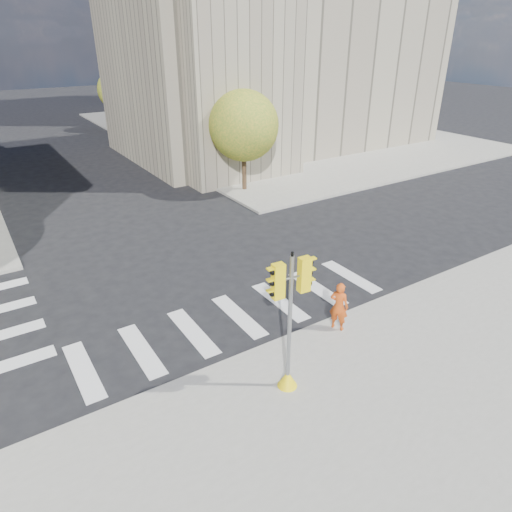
% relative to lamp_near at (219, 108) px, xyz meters
% --- Properties ---
extents(ground, '(160.00, 160.00, 0.00)m').
position_rel_lamp_near_xyz_m(ground, '(-8.00, -14.00, -4.58)').
color(ground, black).
rests_on(ground, ground).
extents(sidewalk_far_right, '(28.00, 40.00, 0.15)m').
position_rel_lamp_near_xyz_m(sidewalk_far_right, '(12.00, 12.00, -4.50)').
color(sidewalk_far_right, gray).
rests_on(sidewalk_far_right, ground).
extents(civic_building, '(26.00, 16.00, 19.39)m').
position_rel_lamp_near_xyz_m(civic_building, '(7.59, 5.12, 2.68)').
color(civic_building, gray).
rests_on(civic_building, ground).
extents(tree_re_near, '(4.20, 4.20, 6.16)m').
position_rel_lamp_near_xyz_m(tree_re_near, '(-0.50, -4.00, -0.53)').
color(tree_re_near, '#382616').
rests_on(tree_re_near, ground).
extents(tree_re_mid, '(4.60, 4.60, 6.66)m').
position_rel_lamp_near_xyz_m(tree_re_mid, '(-0.50, 8.00, -0.23)').
color(tree_re_mid, '#382616').
rests_on(tree_re_mid, ground).
extents(tree_re_far, '(4.00, 4.00, 5.88)m').
position_rel_lamp_near_xyz_m(tree_re_far, '(-0.50, 20.00, -0.71)').
color(tree_re_far, '#382616').
rests_on(tree_re_far, ground).
extents(lamp_near, '(0.35, 0.18, 8.11)m').
position_rel_lamp_near_xyz_m(lamp_near, '(0.00, 0.00, 0.00)').
color(lamp_near, black).
rests_on(lamp_near, sidewalk_far_right).
extents(lamp_far, '(0.35, 0.18, 8.11)m').
position_rel_lamp_near_xyz_m(lamp_far, '(0.00, 14.00, 0.00)').
color(lamp_far, black).
rests_on(lamp_far, sidewalk_far_right).
extents(traffic_signal, '(1.08, 0.56, 4.17)m').
position_rel_lamp_near_xyz_m(traffic_signal, '(-8.86, -19.94, -2.68)').
color(traffic_signal, yellow).
rests_on(traffic_signal, sidewalk_near).
extents(photographer, '(0.66, 0.75, 1.72)m').
position_rel_lamp_near_xyz_m(photographer, '(-5.80, -18.60, -3.57)').
color(photographer, '#D04B13').
rests_on(photographer, sidewalk_near).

